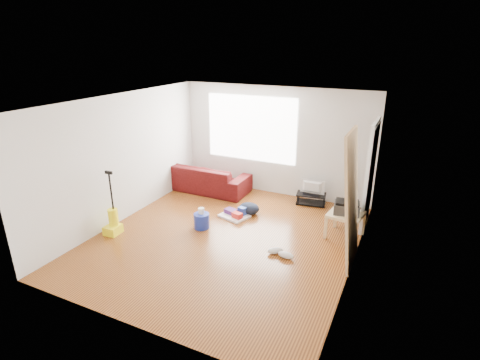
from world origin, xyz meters
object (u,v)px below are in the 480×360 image
at_px(sofa, 205,189).
at_px(side_table, 346,217).
at_px(bucket, 202,228).
at_px(backpack, 249,214).
at_px(cleaning_tray, 235,214).
at_px(vacuum, 113,222).
at_px(tv_stand, 311,198).

height_order(sofa, side_table, side_table).
bearing_deg(bucket, backpack, 59.74).
bearing_deg(cleaning_tray, backpack, 54.16).
relative_size(sofa, side_table, 3.31).
bearing_deg(bucket, sofa, 118.72).
distance_m(sofa, vacuum, 2.70).
xyz_separation_m(side_table, vacuum, (-3.95, -1.74, -0.18)).
xyz_separation_m(sofa, tv_stand, (2.57, 0.27, 0.13)).
relative_size(tv_stand, bucket, 2.31).
bearing_deg(side_table, sofa, 165.30).
bearing_deg(tv_stand, side_table, -60.90).
xyz_separation_m(side_table, backpack, (-1.99, 0.14, -0.40)).
distance_m(side_table, bucket, 2.73).
distance_m(sofa, side_table, 3.67).
xyz_separation_m(bucket, backpack, (0.57, 0.97, 0.00)).
height_order(backpack, vacuum, vacuum).
xyz_separation_m(sofa, cleaning_tray, (1.34, -1.05, 0.06)).
relative_size(cleaning_tray, vacuum, 0.53).
xyz_separation_m(tv_stand, vacuum, (-2.99, -2.93, 0.10)).
bearing_deg(vacuum, sofa, 77.22).
relative_size(side_table, vacuum, 0.54).
relative_size(sofa, backpack, 5.00).
bearing_deg(backpack, tv_stand, 39.51).
xyz_separation_m(sofa, side_table, (3.53, -0.93, 0.40)).
distance_m(side_table, cleaning_tray, 2.22).
height_order(bucket, vacuum, vacuum).
bearing_deg(tv_stand, vacuum, -145.18).
relative_size(side_table, backpack, 1.51).
relative_size(bucket, backpack, 0.68).
xyz_separation_m(bucket, vacuum, (-1.39, -0.90, 0.23)).
xyz_separation_m(tv_stand, backpack, (-1.04, -1.06, -0.13)).
height_order(sofa, vacuum, vacuum).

